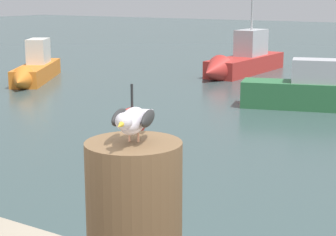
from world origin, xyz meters
TOP-DOWN VIEW (x-y plane):
  - mooring_post at (0.58, -0.48)m, footprint 0.38×0.38m
  - seagull at (0.58, -0.48)m, footprint 0.21×0.38m
  - boat_orange at (-12.69, 11.88)m, footprint 3.23×4.40m
  - boat_red at (-7.42, 17.45)m, footprint 1.21×5.58m
  - channel_buoy at (-4.49, 6.42)m, footprint 0.56×0.56m

SIDE VIEW (x-z plane):
  - boat_orange at x=-12.69m, z-range -0.34..1.20m
  - channel_buoy at x=-4.49m, z-range -0.19..1.14m
  - boat_red at x=-7.42m, z-range -1.84..2.84m
  - mooring_post at x=0.58m, z-range 1.66..2.43m
  - seagull at x=0.58m, z-range 2.45..2.60m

